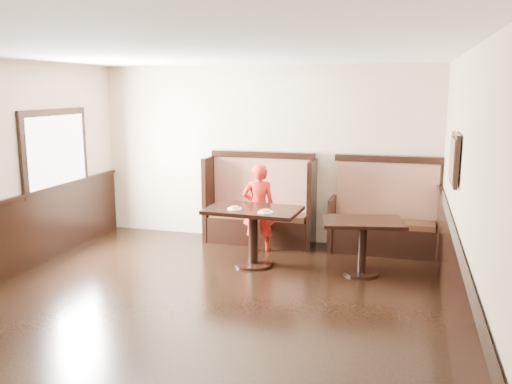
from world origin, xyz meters
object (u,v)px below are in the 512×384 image
at_px(table_neighbor, 363,234).
at_px(booth_neighbor, 385,220).
at_px(child, 259,208).
at_px(table_main, 253,222).
at_px(booth_main, 260,210).

bearing_deg(table_neighbor, booth_neighbor, 66.05).
bearing_deg(child, table_neighbor, 138.81).
bearing_deg(table_neighbor, child, 147.06).
xyz_separation_m(table_main, child, (-0.11, 0.68, 0.05)).
bearing_deg(booth_neighbor, table_main, -146.21).
xyz_separation_m(booth_neighbor, table_main, (-1.74, -1.16, 0.14)).
height_order(table_main, table_neighbor, table_main).
height_order(booth_main, child, booth_main).
distance_m(table_main, table_neighbor, 1.50).
distance_m(booth_main, table_main, 1.19).
distance_m(booth_neighbor, child, 1.92).
relative_size(table_main, table_neighbor, 1.13).
bearing_deg(booth_main, table_main, -79.59).
xyz_separation_m(booth_main, child, (0.10, -0.48, 0.14)).
distance_m(table_main, child, 0.69).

